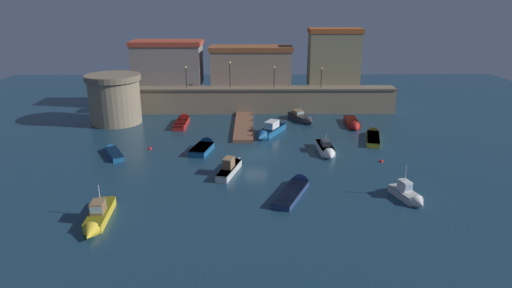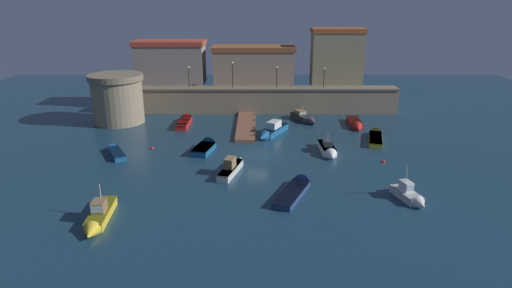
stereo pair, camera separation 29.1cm
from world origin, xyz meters
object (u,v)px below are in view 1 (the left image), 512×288
at_px(fortress_tower, 115,99).
at_px(mooring_buoy_0, 150,149).
at_px(moored_boat_1, 303,118).
at_px(moored_boat_9, 98,218).
at_px(moored_boat_2, 113,152).
at_px(moored_boat_8, 269,131).
at_px(moored_boat_4, 326,149).
at_px(moored_boat_10, 295,188).
at_px(moored_boat_6, 353,124).
at_px(moored_boat_0, 231,167).
at_px(moored_boat_7, 183,121).
at_px(quay_lamp_3, 321,74).
at_px(quay_lamp_0, 186,73).
at_px(quay_lamp_1, 230,71).
at_px(moored_boat_3, 204,147).
at_px(mooring_buoy_1, 381,162).
at_px(moored_boat_5, 409,195).
at_px(moored_boat_11, 373,136).
at_px(quay_lamp_2, 274,73).

height_order(fortress_tower, mooring_buoy_0, fortress_tower).
bearing_deg(moored_boat_1, moored_boat_9, -56.66).
distance_m(moored_boat_2, moored_boat_8, 19.40).
height_order(moored_boat_4, moored_boat_10, moored_boat_4).
xyz_separation_m(moored_boat_1, moored_boat_6, (6.66, -2.80, -0.11)).
relative_size(moored_boat_1, moored_boat_6, 0.94).
distance_m(moored_boat_0, moored_boat_10, 7.82).
relative_size(moored_boat_7, moored_boat_10, 0.92).
bearing_deg(moored_boat_6, quay_lamp_3, -154.47).
relative_size(fortress_tower, moored_boat_7, 1.10).
xyz_separation_m(quay_lamp_0, mooring_buoy_0, (-2.09, -17.45, -6.06)).
bearing_deg(moored_boat_7, moored_boat_1, -84.71).
relative_size(quay_lamp_1, moored_boat_10, 0.53).
xyz_separation_m(moored_boat_3, mooring_buoy_1, (19.57, -4.15, -0.37)).
distance_m(fortress_tower, mooring_buoy_1, 37.05).
xyz_separation_m(moored_boat_5, moored_boat_6, (0.22, 23.44, -0.12)).
xyz_separation_m(quay_lamp_0, moored_boat_7, (0.17, -6.56, -5.67)).
xyz_separation_m(fortress_tower, quay_lamp_1, (15.87, 5.82, 2.97)).
distance_m(moored_boat_7, moored_boat_11, 25.95).
xyz_separation_m(quay_lamp_1, moored_boat_7, (-6.43, -6.56, -6.05)).
relative_size(quay_lamp_1, moored_boat_0, 0.59).
height_order(quay_lamp_2, moored_boat_9, quay_lamp_2).
bearing_deg(mooring_buoy_0, fortress_tower, 121.67).
bearing_deg(moored_boat_1, moored_boat_4, -19.02).
xyz_separation_m(quay_lamp_3, moored_boat_1, (-3.26, -5.30, -5.45)).
height_order(quay_lamp_3, moored_boat_7, quay_lamp_3).
relative_size(quay_lamp_3, mooring_buoy_1, 6.73).
distance_m(fortress_tower, moored_boat_9, 30.68).
height_order(moored_boat_2, moored_boat_6, moored_boat_6).
distance_m(moored_boat_0, moored_boat_3, 7.63).
bearing_deg(quay_lamp_0, quay_lamp_1, 0.00).
distance_m(quay_lamp_3, moored_boat_1, 8.28).
height_order(moored_boat_5, moored_boat_8, moored_boat_5).
distance_m(quay_lamp_0, moored_boat_8, 17.99).
xyz_separation_m(moored_boat_6, moored_boat_11, (1.33, -5.51, -0.05)).
bearing_deg(mooring_buoy_0, moored_boat_5, -28.75).
height_order(quay_lamp_2, moored_boat_1, quay_lamp_2).
bearing_deg(moored_boat_10, moored_boat_6, -2.13).
height_order(moored_boat_9, moored_boat_10, moored_boat_9).
relative_size(quay_lamp_0, moored_boat_6, 0.51).
bearing_deg(quay_lamp_0, moored_boat_5, -53.20).
bearing_deg(moored_boat_11, moored_boat_4, 143.07).
distance_m(moored_boat_8, moored_boat_11, 13.09).
bearing_deg(fortress_tower, moored_boat_7, -4.52).
relative_size(moored_boat_8, moored_boat_9, 1.05).
distance_m(moored_boat_3, moored_boat_10, 15.09).
relative_size(fortress_tower, moored_boat_11, 1.04).
bearing_deg(moored_boat_7, moored_boat_3, -158.71).
bearing_deg(moored_boat_8, moored_boat_6, 136.50).
bearing_deg(moored_boat_8, moored_boat_3, -26.12).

